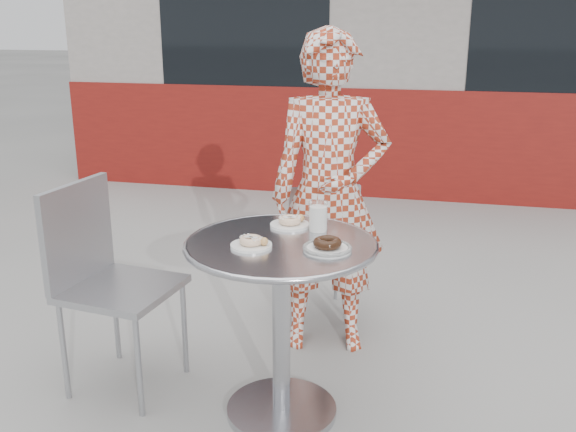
% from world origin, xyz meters
% --- Properties ---
extents(ground, '(60.00, 60.00, 0.00)m').
position_xyz_m(ground, '(0.00, 0.00, 0.00)').
color(ground, '#9F9D97').
rests_on(ground, ground).
extents(storefront, '(6.02, 4.55, 3.00)m').
position_xyz_m(storefront, '(-0.00, 5.56, 1.49)').
color(storefront, gray).
rests_on(storefront, ground).
extents(bistro_table, '(0.76, 0.76, 0.77)m').
position_xyz_m(bistro_table, '(0.03, 0.05, 0.58)').
color(bistro_table, silver).
rests_on(bistro_table, ground).
extents(chair_far, '(0.49, 0.49, 0.78)m').
position_xyz_m(chair_far, '(-0.01, 1.02, 0.24)').
color(chair_far, '#9FA1A7').
rests_on(chair_far, ground).
extents(chair_left, '(0.50, 0.49, 0.92)m').
position_xyz_m(chair_left, '(-0.71, 0.11, 0.28)').
color(chair_left, '#9FA1A7').
rests_on(chair_left, ground).
extents(seated_person, '(0.64, 0.48, 1.56)m').
position_xyz_m(seated_person, '(0.11, 0.72, 0.78)').
color(seated_person, maroon).
rests_on(seated_person, ground).
extents(plate_far, '(0.16, 0.16, 0.04)m').
position_xyz_m(plate_far, '(0.02, 0.25, 0.78)').
color(plate_far, white).
rests_on(plate_far, bistro_table).
extents(plate_near, '(0.16, 0.16, 0.04)m').
position_xyz_m(plate_near, '(-0.06, -0.03, 0.78)').
color(plate_near, white).
rests_on(plate_near, bistro_table).
extents(plate_checker, '(0.19, 0.19, 0.05)m').
position_xyz_m(plate_checker, '(0.22, -0.00, 0.78)').
color(plate_checker, white).
rests_on(plate_checker, bistro_table).
extents(milk_cup, '(0.08, 0.08, 0.12)m').
position_xyz_m(milk_cup, '(0.14, 0.22, 0.82)').
color(milk_cup, white).
rests_on(milk_cup, bistro_table).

